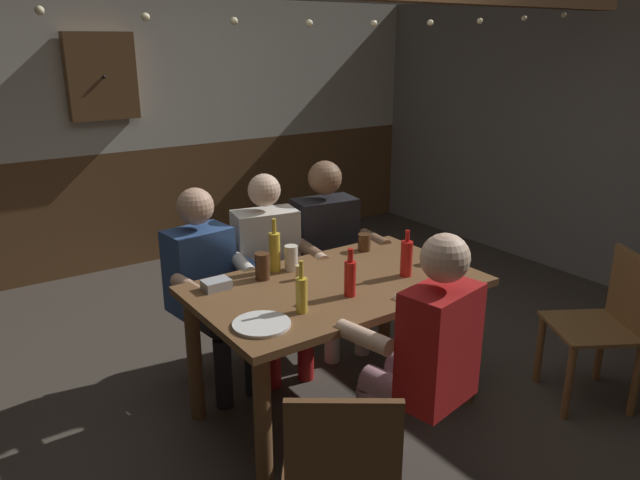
# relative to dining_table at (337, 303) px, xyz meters

# --- Properties ---
(ground_plane) EXTENTS (7.08, 7.08, 0.00)m
(ground_plane) POSITION_rel_dining_table_xyz_m (0.00, 0.17, -0.65)
(ground_plane) COLOR #423A33
(back_wall_upper) EXTENTS (5.90, 0.12, 1.30)m
(back_wall_upper) POSITION_rel_dining_table_xyz_m (0.00, 3.00, 1.05)
(back_wall_upper) COLOR beige
(back_wall_wainscot) EXTENTS (5.90, 0.12, 1.05)m
(back_wall_wainscot) POSITION_rel_dining_table_xyz_m (0.00, 3.00, -0.12)
(back_wall_wainscot) COLOR brown
(back_wall_wainscot) RESTS_ON ground_plane
(side_wall_concrete) EXTENTS (0.12, 5.53, 2.35)m
(side_wall_concrete) POSITION_rel_dining_table_xyz_m (3.01, 0.17, 0.52)
(side_wall_concrete) COLOR gray
(side_wall_concrete) RESTS_ON ground_plane
(dining_table) EXTENTS (1.51, 0.90, 0.77)m
(dining_table) POSITION_rel_dining_table_xyz_m (0.00, 0.00, 0.00)
(dining_table) COLOR brown
(dining_table) RESTS_ON ground_plane
(person_0) EXTENTS (0.54, 0.57, 1.19)m
(person_0) POSITION_rel_dining_table_xyz_m (-0.44, 0.67, 0.01)
(person_0) COLOR #2D4C84
(person_0) RESTS_ON ground_plane
(person_1) EXTENTS (0.57, 0.58, 1.22)m
(person_1) POSITION_rel_dining_table_xyz_m (-0.01, 0.67, 0.02)
(person_1) COLOR silver
(person_1) RESTS_ON ground_plane
(person_2) EXTENTS (0.58, 0.57, 1.25)m
(person_2) POSITION_rel_dining_table_xyz_m (0.44, 0.69, 0.04)
(person_2) COLOR black
(person_2) RESTS_ON ground_plane
(person_3) EXTENTS (0.54, 0.57, 1.24)m
(person_3) POSITION_rel_dining_table_xyz_m (-0.01, -0.68, 0.03)
(person_3) COLOR #AD1919
(person_3) RESTS_ON ground_plane
(chair_empty_near_right) EXTENTS (0.61, 0.61, 0.88)m
(chair_empty_near_right) POSITION_rel_dining_table_xyz_m (-0.67, -0.94, -0.18)
(chair_empty_near_right) COLOR brown
(chair_empty_near_right) RESTS_ON ground_plane
(chair_empty_near_left) EXTENTS (0.60, 0.60, 0.88)m
(chair_empty_near_left) POSITION_rel_dining_table_xyz_m (1.31, -0.77, -0.18)
(chair_empty_near_left) COLOR brown
(chair_empty_near_left) RESTS_ON ground_plane
(table_candle) EXTENTS (0.04, 0.04, 0.08)m
(table_candle) POSITION_rel_dining_table_xyz_m (-0.14, 0.15, 0.16)
(table_candle) COLOR #F9E08C
(table_candle) RESTS_ON dining_table
(condiment_caddy) EXTENTS (0.14, 0.10, 0.05)m
(condiment_caddy) POSITION_rel_dining_table_xyz_m (-0.56, 0.28, 0.14)
(condiment_caddy) COLOR #B2B7BC
(condiment_caddy) RESTS_ON dining_table
(plate_0) EXTENTS (0.26, 0.26, 0.01)m
(plate_0) POSITION_rel_dining_table_xyz_m (-0.58, -0.22, 0.13)
(plate_0) COLOR white
(plate_0) RESTS_ON dining_table
(bottle_0) EXTENTS (0.06, 0.06, 0.26)m
(bottle_0) POSITION_rel_dining_table_xyz_m (0.37, -0.13, 0.22)
(bottle_0) COLOR red
(bottle_0) RESTS_ON dining_table
(bottle_1) EXTENTS (0.06, 0.06, 0.30)m
(bottle_1) POSITION_rel_dining_table_xyz_m (-0.18, 0.34, 0.23)
(bottle_1) COLOR gold
(bottle_1) RESTS_ON dining_table
(bottle_2) EXTENTS (0.06, 0.06, 0.26)m
(bottle_2) POSITION_rel_dining_table_xyz_m (-0.35, -0.20, 0.21)
(bottle_2) COLOR gold
(bottle_2) RESTS_ON dining_table
(bottle_3) EXTENTS (0.06, 0.06, 0.25)m
(bottle_3) POSITION_rel_dining_table_xyz_m (-0.05, -0.18, 0.22)
(bottle_3) COLOR red
(bottle_3) RESTS_ON dining_table
(pint_glass_0) EXTENTS (0.06, 0.06, 0.13)m
(pint_glass_0) POSITION_rel_dining_table_xyz_m (0.68, -0.09, 0.18)
(pint_glass_0) COLOR #4C2D19
(pint_glass_0) RESTS_ON dining_table
(pint_glass_1) EXTENTS (0.06, 0.06, 0.13)m
(pint_glass_1) POSITION_rel_dining_table_xyz_m (0.66, -0.25, 0.18)
(pint_glass_1) COLOR white
(pint_glass_1) RESTS_ON dining_table
(pint_glass_2) EXTENTS (0.07, 0.07, 0.14)m
(pint_glass_2) POSITION_rel_dining_table_xyz_m (-0.10, 0.29, 0.19)
(pint_glass_2) COLOR white
(pint_glass_2) RESTS_ON dining_table
(pint_glass_3) EXTENTS (0.08, 0.08, 0.14)m
(pint_glass_3) POSITION_rel_dining_table_xyz_m (-0.30, 0.27, 0.19)
(pint_glass_3) COLOR #4C2D19
(pint_glass_3) RESTS_ON dining_table
(pint_glass_4) EXTENTS (0.08, 0.08, 0.10)m
(pint_glass_4) POSITION_rel_dining_table_xyz_m (0.44, 0.32, 0.17)
(pint_glass_4) COLOR #4C2D19
(pint_glass_4) RESTS_ON dining_table
(wall_dart_cabinet) EXTENTS (0.56, 0.15, 0.70)m
(wall_dart_cabinet) POSITION_rel_dining_table_xyz_m (-0.31, 2.87, 1.05)
(wall_dart_cabinet) COLOR brown
(string_lights) EXTENTS (4.17, 0.04, 0.12)m
(string_lights) POSITION_rel_dining_table_xyz_m (-0.00, 0.25, 1.45)
(string_lights) COLOR #F9EAB2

